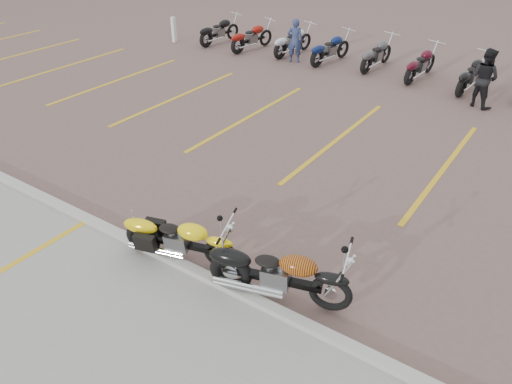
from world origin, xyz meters
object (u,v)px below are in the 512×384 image
flame_cruiser (276,275)px  person_a (295,40)px  bollard (174,30)px  person_b (484,78)px  yellow_cruiser (179,239)px

flame_cruiser → person_a: 12.46m
person_a → bollard: 5.54m
person_a → flame_cruiser: bearing=94.9°
person_b → yellow_cruiser: bearing=99.6°
bollard → flame_cruiser: bearing=-41.9°
person_b → bollard: bearing=21.6°
yellow_cruiser → person_b: size_ratio=1.19×
person_a → bollard: size_ratio=1.55×
yellow_cruiser → person_a: person_a is taller
person_a → bollard: person_a is taller
yellow_cruiser → flame_cruiser: size_ratio=0.91×
person_a → yellow_cruiser: bearing=86.7°
flame_cruiser → person_b: person_b is taller
flame_cruiser → person_b: (0.57, 10.13, 0.39)m
person_b → flame_cruiser: bearing=109.8°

